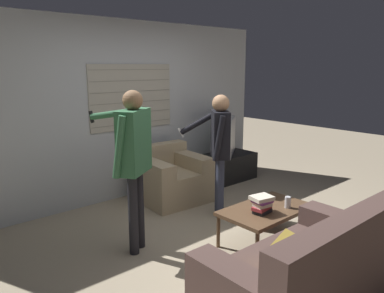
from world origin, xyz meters
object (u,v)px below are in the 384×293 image
at_px(coffee_table, 266,211).
at_px(person_left_standing, 133,151).
at_px(couch_blue, 308,275).
at_px(soda_can, 288,202).
at_px(book_stack, 262,204).
at_px(tv, 227,136).
at_px(person_right_standing, 219,141).
at_px(spare_remote, 257,200).
at_px(armchair_beige, 170,178).

xyz_separation_m(coffee_table, person_left_standing, (-1.17, 0.79, 0.71)).
relative_size(couch_blue, person_left_standing, 1.00).
relative_size(person_left_standing, soda_can, 13.38).
bearing_deg(soda_can, person_left_standing, 145.34).
bearing_deg(book_stack, person_left_standing, 140.51).
height_order(tv, soda_can, tv).
bearing_deg(person_right_standing, person_left_standing, 131.61).
xyz_separation_m(tv, person_right_standing, (-1.21, -1.00, 0.23)).
xyz_separation_m(person_right_standing, soda_can, (0.03, -1.03, -0.52)).
height_order(person_left_standing, soda_can, person_left_standing).
height_order(couch_blue, tv, tv).
bearing_deg(coffee_table, spare_remote, 64.44).
height_order(couch_blue, book_stack, couch_blue).
relative_size(coffee_table, person_right_standing, 0.65).
bearing_deg(person_left_standing, tv, -9.89).
relative_size(coffee_table, tv, 1.27).
relative_size(book_stack, soda_can, 1.97).
xyz_separation_m(couch_blue, tv, (2.08, 2.84, 0.44)).
xyz_separation_m(book_stack, spare_remote, (0.24, 0.26, -0.09)).
distance_m(couch_blue, spare_remote, 1.42).
bearing_deg(tv, coffee_table, 16.53).
bearing_deg(couch_blue, soda_can, 42.88).
height_order(couch_blue, person_left_standing, person_left_standing).
distance_m(tv, person_left_standing, 2.78).
distance_m(tv, spare_remote, 2.13).
relative_size(armchair_beige, tv, 1.20).
bearing_deg(couch_blue, spare_remote, 55.99).
distance_m(coffee_table, person_right_standing, 1.09).
distance_m(coffee_table, tv, 2.37).
xyz_separation_m(book_stack, soda_can, (0.33, -0.09, -0.04)).
bearing_deg(tv, person_right_standing, 2.15).
relative_size(armchair_beige, person_left_standing, 0.57).
bearing_deg(person_left_standing, armchair_beige, 5.36).
xyz_separation_m(armchair_beige, spare_remote, (0.04, -1.56, 0.09)).
relative_size(couch_blue, spare_remote, 12.51).
bearing_deg(spare_remote, book_stack, -109.28).
distance_m(person_left_standing, soda_can, 1.76).
height_order(couch_blue, armchair_beige, couch_blue).
bearing_deg(spare_remote, person_right_standing, 108.75).
bearing_deg(book_stack, person_right_standing, 72.18).
height_order(person_left_standing, spare_remote, person_left_standing).
relative_size(tv, person_right_standing, 0.51).
distance_m(person_left_standing, book_stack, 1.45).
xyz_separation_m(person_left_standing, soda_can, (1.35, -0.94, -0.61)).
bearing_deg(couch_blue, armchair_beige, 75.08).
xyz_separation_m(tv, person_left_standing, (-2.53, -1.10, 0.32)).
bearing_deg(coffee_table, couch_blue, -126.58).
xyz_separation_m(couch_blue, person_left_standing, (-0.46, 1.75, 0.76)).
relative_size(soda_can, spare_remote, 0.93).
distance_m(person_left_standing, person_right_standing, 1.33).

